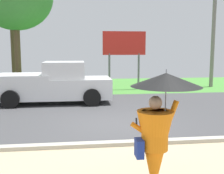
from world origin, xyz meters
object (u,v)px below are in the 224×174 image
at_px(monk_pedestrian, 158,128).
at_px(roadside_billboard, 124,47).
at_px(pickup_truck, 54,84).
at_px(utility_pole, 214,22).

xyz_separation_m(monk_pedestrian, roadside_billboard, (1.52, 12.32, 1.38)).
height_order(monk_pedestrian, roadside_billboard, roadside_billboard).
bearing_deg(pickup_truck, monk_pedestrian, -69.16).
relative_size(utility_pole, roadside_billboard, 2.27).
bearing_deg(monk_pedestrian, pickup_truck, 102.35).
bearing_deg(monk_pedestrian, roadside_billboard, 79.86).
distance_m(pickup_truck, utility_pole, 11.14).
distance_m(pickup_truck, roadside_billboard, 5.67).
height_order(utility_pole, roadside_billboard, utility_pole).
relative_size(monk_pedestrian, utility_pole, 0.27).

